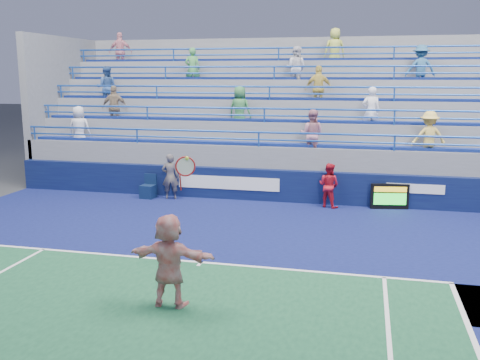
% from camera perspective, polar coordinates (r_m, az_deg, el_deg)
% --- Properties ---
extents(ground, '(120.00, 120.00, 0.00)m').
position_cam_1_polar(ground, '(12.54, -4.16, -8.84)').
color(ground, '#333538').
extents(sponsor_wall, '(18.00, 0.32, 1.10)m').
position_cam_1_polar(sponsor_wall, '(18.47, 1.86, -0.51)').
color(sponsor_wall, '#0A0F3A').
rests_on(sponsor_wall, ground).
extents(bleacher_stand, '(18.00, 5.60, 6.13)m').
position_cam_1_polar(bleacher_stand, '(21.97, 3.83, 3.97)').
color(bleacher_stand, slate).
rests_on(bleacher_stand, ground).
extents(serve_speed_board, '(1.22, 0.34, 0.84)m').
position_cam_1_polar(serve_speed_board, '(17.92, 15.67, -1.71)').
color(serve_speed_board, black).
rests_on(serve_speed_board, ground).
extents(judge_chair, '(0.51, 0.52, 0.85)m').
position_cam_1_polar(judge_chair, '(19.11, -9.75, -1.12)').
color(judge_chair, '#0C1C3B').
rests_on(judge_chair, ground).
extents(tennis_player, '(1.67, 0.55, 2.87)m').
position_cam_1_polar(tennis_player, '(10.11, -7.54, -8.49)').
color(tennis_player, silver).
rests_on(tennis_player, ground).
extents(line_judge, '(0.67, 0.52, 1.61)m').
position_cam_1_polar(line_judge, '(18.75, -7.45, 0.36)').
color(line_judge, '#15173A').
rests_on(line_judge, ground).
extents(ball_girl, '(0.88, 0.80, 1.47)m').
position_cam_1_polar(ball_girl, '(17.69, 9.45, -0.57)').
color(ball_girl, red).
rests_on(ball_girl, ground).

